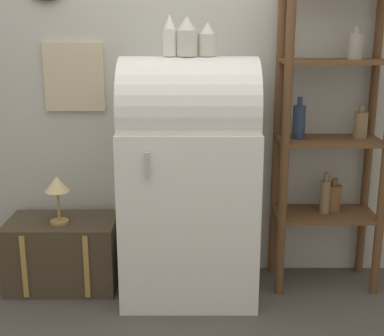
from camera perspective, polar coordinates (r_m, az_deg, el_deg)
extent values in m
plane|color=#4C4742|center=(3.13, -0.17, -14.94)|extent=(12.00, 12.00, 0.00)
cube|color=#B7B7AD|center=(3.29, -0.12, 11.32)|extent=(7.00, 0.05, 2.70)
cube|color=#C6B793|center=(3.34, -12.27, 9.46)|extent=(0.36, 0.02, 0.41)
cube|color=white|center=(3.14, -0.15, -4.63)|extent=(0.77, 0.61, 1.01)
cylinder|color=white|center=(2.99, -0.15, 6.31)|extent=(0.75, 0.58, 0.58)
cylinder|color=#B7B7BC|center=(2.73, -4.63, 0.24)|extent=(0.02, 0.02, 0.14)
cube|color=#423828|center=(3.41, -13.39, -8.78)|extent=(0.65, 0.39, 0.42)
cube|color=#AD8942|center=(3.28, -17.30, -10.03)|extent=(0.03, 0.01, 0.38)
cube|color=#AD8942|center=(3.19, -11.02, -10.31)|extent=(0.03, 0.01, 0.38)
cylinder|color=brown|center=(3.03, 10.11, 2.48)|extent=(0.05, 0.05, 1.83)
cylinder|color=brown|center=(3.32, 9.25, 3.59)|extent=(0.05, 0.05, 1.83)
cylinder|color=brown|center=(3.46, 18.64, 3.44)|extent=(0.05, 0.05, 1.83)
cube|color=brown|center=(3.36, 14.13, -4.83)|extent=(0.60, 0.33, 0.02)
cube|color=brown|center=(3.24, 14.64, 2.82)|extent=(0.60, 0.33, 0.02)
cube|color=brown|center=(3.18, 15.19, 10.92)|extent=(0.60, 0.33, 0.02)
cylinder|color=#7F6647|center=(3.33, 14.16, -3.00)|extent=(0.06, 0.06, 0.20)
cylinder|color=#7F6647|center=(3.30, 14.30, -0.95)|extent=(0.02, 0.02, 0.05)
cylinder|color=brown|center=(3.37, 15.01, -3.14)|extent=(0.09, 0.09, 0.17)
cylinder|color=brown|center=(3.34, 15.13, -1.46)|extent=(0.04, 0.04, 0.04)
cylinder|color=#9E998E|center=(3.23, 17.22, 12.28)|extent=(0.08, 0.08, 0.14)
cylinder|color=#9E998E|center=(3.23, 17.35, 13.87)|extent=(0.03, 0.03, 0.04)
cylinder|color=#7F6647|center=(3.30, 17.70, 4.37)|extent=(0.08, 0.08, 0.15)
cylinder|color=#7F6647|center=(3.29, 17.84, 6.02)|extent=(0.03, 0.03, 0.04)
cylinder|color=#23334C|center=(3.19, 11.51, 4.81)|extent=(0.07, 0.07, 0.20)
cylinder|color=#23334C|center=(3.17, 11.63, 6.99)|extent=(0.03, 0.03, 0.05)
cylinder|color=white|center=(2.95, -2.22, 13.21)|extent=(0.07, 0.07, 0.14)
cone|color=white|center=(2.95, -2.24, 15.35)|extent=(0.06, 0.06, 0.08)
cylinder|color=beige|center=(2.95, -0.36, 13.15)|extent=(0.12, 0.12, 0.14)
cone|color=beige|center=(2.95, -0.36, 15.19)|extent=(0.10, 0.10, 0.07)
cylinder|color=beige|center=(2.96, 1.85, 12.97)|extent=(0.10, 0.10, 0.12)
cone|color=beige|center=(2.96, 1.87, 14.72)|extent=(0.09, 0.09, 0.06)
cylinder|color=#AD8942|center=(3.28, -13.78, -5.57)|extent=(0.11, 0.11, 0.02)
cylinder|color=#AD8942|center=(3.25, -13.88, -3.94)|extent=(0.02, 0.02, 0.18)
cone|color=#DBC184|center=(3.21, -14.03, -1.64)|extent=(0.15, 0.15, 0.09)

